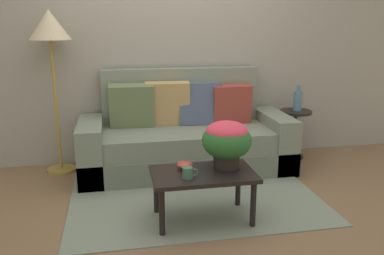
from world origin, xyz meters
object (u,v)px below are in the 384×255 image
at_px(coffee_mug, 188,173).
at_px(snack_bowl, 185,165).
at_px(side_table, 295,125).
at_px(couch, 185,138).
at_px(coffee_table, 203,179).
at_px(table_vase, 298,100).
at_px(floor_lamp, 50,34).
at_px(potted_plant, 227,140).

relative_size(coffee_mug, snack_bowl, 0.96).
bearing_deg(side_table, couch, -175.40).
bearing_deg(coffee_table, couch, 86.53).
bearing_deg(couch, snack_bowl, -100.26).
bearing_deg(coffee_mug, couch, 80.78).
bearing_deg(coffee_table, table_vase, 43.22).
height_order(coffee_table, floor_lamp, floor_lamp).
relative_size(couch, side_table, 3.91).
height_order(coffee_mug, table_vase, table_vase).
distance_m(side_table, coffee_mug, 2.07).
relative_size(side_table, table_vase, 1.94).
relative_size(coffee_table, coffee_mug, 6.56).
distance_m(coffee_table, side_table, 1.90).
relative_size(side_table, snack_bowl, 4.40).
xyz_separation_m(potted_plant, snack_bowl, (-0.34, 0.02, -0.20)).
xyz_separation_m(coffee_mug, snack_bowl, (0.01, 0.19, -0.01)).
bearing_deg(coffee_table, side_table, 43.45).
xyz_separation_m(floor_lamp, potted_plant, (1.45, -1.30, -0.79)).
bearing_deg(coffee_mug, table_vase, 42.60).
distance_m(floor_lamp, potted_plant, 2.10).
height_order(floor_lamp, coffee_mug, floor_lamp).
relative_size(coffee_table, table_vase, 2.79).
xyz_separation_m(coffee_table, side_table, (1.38, 1.31, 0.04)).
xyz_separation_m(couch, snack_bowl, (-0.20, -1.11, 0.10)).
bearing_deg(potted_plant, table_vase, 46.25).
height_order(side_table, potted_plant, potted_plant).
height_order(couch, potted_plant, couch).
height_order(coffee_table, coffee_mug, coffee_mug).
distance_m(potted_plant, coffee_mug, 0.43).
bearing_deg(table_vase, potted_plant, -133.75).
bearing_deg(coffee_table, potted_plant, 18.65).
xyz_separation_m(coffee_table, table_vase, (1.40, 1.31, 0.33)).
distance_m(potted_plant, snack_bowl, 0.39).
height_order(coffee_table, potted_plant, potted_plant).
height_order(couch, floor_lamp, floor_lamp).
relative_size(floor_lamp, table_vase, 5.73).
bearing_deg(couch, potted_plant, -83.24).
relative_size(floor_lamp, coffee_mug, 13.51).
height_order(side_table, floor_lamp, floor_lamp).
xyz_separation_m(floor_lamp, table_vase, (2.64, -0.06, -0.74)).
relative_size(couch, potted_plant, 5.55).
relative_size(coffee_table, potted_plant, 2.04).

